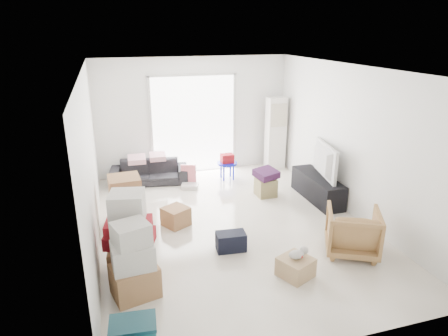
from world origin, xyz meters
TOP-DOWN VIEW (x-y plane):
  - room_shell at (0.00, 0.00)m, footprint 4.98×6.48m
  - sliding_door at (0.00, 2.98)m, footprint 2.10×0.04m
  - ac_tower at (1.95, 2.65)m, footprint 0.45×0.30m
  - tv_console at (2.00, 0.60)m, footprint 0.44×1.47m
  - television at (2.00, 0.60)m, footprint 0.87×1.26m
  - sofa at (-1.15, 2.50)m, footprint 1.75×0.75m
  - pillow_left at (-1.41, 2.45)m, footprint 0.35×0.28m
  - pillow_right at (-0.94, 2.53)m, footprint 0.33×0.27m
  - armchair at (1.48, -1.39)m, footprint 1.01×0.99m
  - box_stack_a at (-1.80, -1.50)m, footprint 0.66×0.59m
  - box_stack_b at (-1.80, -0.95)m, footprint 0.76×0.67m
  - box_stack_c at (-1.77, 0.53)m, footprint 0.61×0.55m
  - loose_box at (-0.95, 0.28)m, footprint 0.54×0.54m
  - duffel_bag at (-0.28, -0.79)m, footprint 0.48×0.31m
  - ottoman at (1.06, 1.05)m, footprint 0.39×0.39m
  - blanket at (1.06, 1.05)m, footprint 0.51×0.51m
  - kids_table at (0.59, 2.22)m, footprint 0.46×0.46m
  - toy_walker at (-0.34, 1.98)m, footprint 0.44×0.41m
  - wood_crate at (0.38, -1.71)m, footprint 0.55×0.55m
  - plush_bunny at (0.41, -1.71)m, footprint 0.30×0.17m

SIDE VIEW (x-z plane):
  - toy_walker at x=-0.34m, z-range -0.11..0.37m
  - wood_crate at x=0.38m, z-range 0.00..0.28m
  - duffel_bag at x=-0.28m, z-range 0.00..0.29m
  - loose_box at x=-0.95m, z-range 0.00..0.33m
  - ottoman at x=1.06m, z-range 0.00..0.38m
  - tv_console at x=2.00m, z-range 0.00..0.49m
  - sofa at x=-1.15m, z-range 0.00..0.66m
  - plush_bunny at x=0.41m, z-range 0.27..0.42m
  - armchair at x=1.48m, z-range 0.00..0.79m
  - kids_table at x=0.59m, z-range 0.12..0.72m
  - box_stack_c at x=-1.77m, z-range -0.01..0.89m
  - blanket at x=1.06m, z-range 0.38..0.52m
  - box_stack_a at x=-1.80m, z-range -0.05..0.98m
  - box_stack_b at x=-1.80m, z-range -0.08..1.13m
  - television at x=2.00m, z-range 0.49..0.64m
  - pillow_left at x=-1.41m, z-range 0.66..0.77m
  - pillow_right at x=-0.94m, z-range 0.66..0.77m
  - ac_tower at x=1.95m, z-range 0.00..1.75m
  - sliding_door at x=0.00m, z-range 0.08..2.41m
  - room_shell at x=0.00m, z-range -0.24..2.94m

